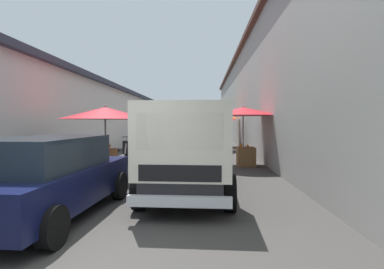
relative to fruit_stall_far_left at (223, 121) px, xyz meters
name	(u,v)px	position (x,y,z in m)	size (l,w,h in m)	color
ground	(178,153)	(-4.16, 2.76, -1.82)	(90.00, 90.00, 0.00)	#3D3A38
building_left_whitewash	(67,118)	(-1.91, 10.15, 0.17)	(49.80, 7.50, 3.97)	silver
building_right_concrete	(299,96)	(-1.91, -4.63, 1.50)	(49.80, 7.50, 6.64)	gray
fruit_stall_far_left	(223,121)	(0.00, 0.00, 0.00)	(2.23, 2.23, 2.42)	#9E9EA3
fruit_stall_far_right	(243,117)	(-9.21, -0.24, 0.08)	(2.85, 2.85, 2.37)	#9E9EA3
fruit_stall_near_right	(105,120)	(-11.49, 4.44, -0.04)	(2.81, 2.81, 2.27)	#9E9EA3
fruit_stall_mid_lane	(217,120)	(-2.63, 0.54, 0.02)	(2.42, 2.42, 2.39)	#9E9EA3
hatchback_car	(47,177)	(-15.69, 4.10, -1.09)	(4.00, 2.10, 1.45)	#0F1438
delivery_truck	(188,154)	(-14.52, 1.63, -0.78)	(4.98, 2.10, 2.08)	black
vendor_by_crates	(140,133)	(-0.94, 5.62, -0.87)	(0.30, 0.64, 1.65)	navy
parked_scooter	(121,154)	(-9.29, 4.57, -1.37)	(1.68, 0.53, 1.14)	black
plastic_stool	(146,154)	(-8.20, 3.78, -1.50)	(0.30, 0.30, 0.43)	red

